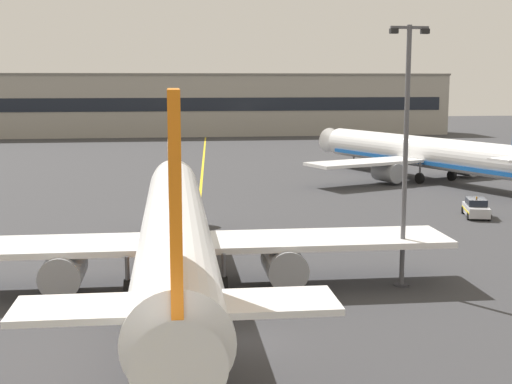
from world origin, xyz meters
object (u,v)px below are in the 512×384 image
at_px(airliner_foreground, 175,234).
at_px(safety_cone_by_nose_gear, 180,228).
at_px(service_car_second, 476,208).
at_px(apron_lamp_post, 406,153).
at_px(airliner_background, 426,153).

height_order(airliner_foreground, safety_cone_by_nose_gear, airliner_foreground).
bearing_deg(service_car_second, airliner_foreground, -144.46).
distance_m(apron_lamp_post, safety_cone_by_nose_gear, 22.64).
distance_m(airliner_background, service_car_second, 23.53).
bearing_deg(safety_cone_by_nose_gear, airliner_background, 40.12).
xyz_separation_m(airliner_background, service_car_second, (-4.14, -23.02, -2.51)).
xyz_separation_m(airliner_foreground, safety_cone_by_nose_gear, (0.75, 16.72, -3.11)).
xyz_separation_m(apron_lamp_post, safety_cone_by_nose_gear, (-12.39, 17.37, -7.55)).
bearing_deg(apron_lamp_post, airliner_background, 67.41).
relative_size(apron_lamp_post, service_car_second, 3.31).
bearing_deg(airliner_background, service_car_second, -100.20).
relative_size(apron_lamp_post, safety_cone_by_nose_gear, 27.23).
height_order(airliner_background, apron_lamp_post, apron_lamp_post).
xyz_separation_m(airliner_background, safety_cone_by_nose_gear, (-30.21, -25.46, -3.02)).
xyz_separation_m(airliner_foreground, service_car_second, (26.82, 19.16, -2.60)).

